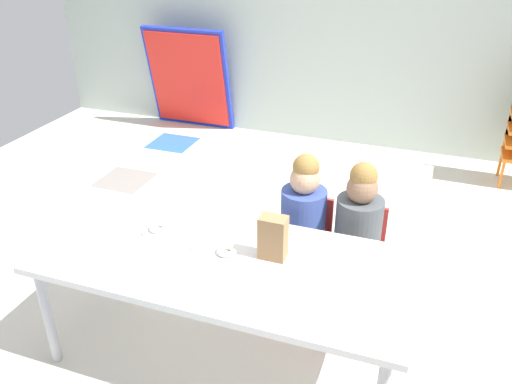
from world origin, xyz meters
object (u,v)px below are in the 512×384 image
Objects in this scene: seated_child_near_camera at (304,214)px; paper_bag_brown at (273,238)px; paper_plate_near_edge at (159,230)px; donut_powdered_on_plate at (158,228)px; donut_powdered_loose at (227,251)px; craft_table at (224,266)px; folded_activity_table at (189,79)px; paper_plate_center_table at (205,243)px; seated_child_middle_seat at (359,224)px.

paper_bag_brown is (-0.01, -0.54, 0.17)m from seated_child_near_camera.
donut_powdered_on_plate is at bearing 0.00° from paper_plate_near_edge.
donut_powdered_on_plate reaches higher than paper_plate_near_edge.
seated_child_near_camera is 0.64m from donut_powdered_loose.
craft_table is 0.67m from seated_child_near_camera.
paper_plate_near_edge is (1.24, -2.87, 0.08)m from folded_activity_table.
donut_powdered_on_plate is at bearing 165.15° from craft_table.
paper_bag_brown is at bearing 1.38° from paper_plate_center_table.
paper_plate_center_table is 1.78× the size of donut_powdered_loose.
seated_child_middle_seat is 0.88m from paper_plate_center_table.
donut_powdered_on_plate reaches higher than donut_powdered_loose.
paper_plate_near_edge is 1.78× the size of donut_powdered_loose.
donut_powdered_on_plate is at bearing 170.75° from donut_powdered_loose.
seated_child_near_camera is 0.83m from donut_powdered_on_plate.
paper_bag_brown reaches higher than craft_table.
paper_plate_center_table is (-0.36, -0.01, -0.11)m from paper_bag_brown.
folded_activity_table reaches higher than donut_powdered_loose.
seated_child_near_camera is at bearing 39.16° from donut_powdered_on_plate.
seated_child_middle_seat is (0.32, 0.00, 0.00)m from seated_child_near_camera.
paper_plate_center_table is at bearing -62.31° from folded_activity_table.
paper_bag_brown is (0.22, 0.09, 0.16)m from craft_table.
paper_plate_center_table is (1.52, -2.90, 0.08)m from folded_activity_table.
seated_child_near_camera is 5.10× the size of paper_plate_near_edge.
seated_child_middle_seat is at bearing 28.63° from donut_powdered_on_plate.
craft_table is at bearing -14.85° from donut_powdered_on_plate.
seated_child_near_camera reaches higher than paper_plate_center_table.
folded_activity_table reaches higher than paper_bag_brown.
seated_child_near_camera is at bearing 39.16° from paper_plate_near_edge.
folded_activity_table is 4.94× the size of paper_bag_brown.
donut_powdered_loose is (-0.22, -0.05, -0.09)m from paper_bag_brown.
paper_bag_brown is at bearing -1.77° from paper_plate_near_edge.
paper_plate_near_edge is at bearing 165.15° from craft_table.
folded_activity_table reaches higher than craft_table.
folded_activity_table is 6.04× the size of paper_plate_center_table.
paper_plate_center_table is 0.14m from donut_powdered_loose.
seated_child_near_camera and seated_child_middle_seat have the same top height.
craft_table is 0.44m from donut_powdered_on_plate.
seated_child_near_camera is at bearing 180.00° from seated_child_middle_seat.
donut_powdered_loose is (0.14, -0.04, 0.01)m from paper_plate_center_table.
paper_bag_brown is at bearing 12.22° from donut_powdered_loose.
seated_child_near_camera is at bearing 88.95° from paper_bag_brown.
paper_bag_brown is 2.18× the size of donut_powdered_loose.
seated_child_middle_seat reaches higher than paper_plate_center_table.
seated_child_middle_seat reaches higher than paper_plate_near_edge.
folded_activity_table is at bearing 117.69° from paper_plate_center_table.
donut_powdered_on_plate is 0.42m from donut_powdered_loose.
seated_child_middle_seat is 1.10m from paper_plate_near_edge.
donut_powdered_on_plate reaches higher than paper_plate_center_table.
donut_powdered_loose reaches higher than paper_plate_near_edge.
seated_child_near_camera is 3.01m from folded_activity_table.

